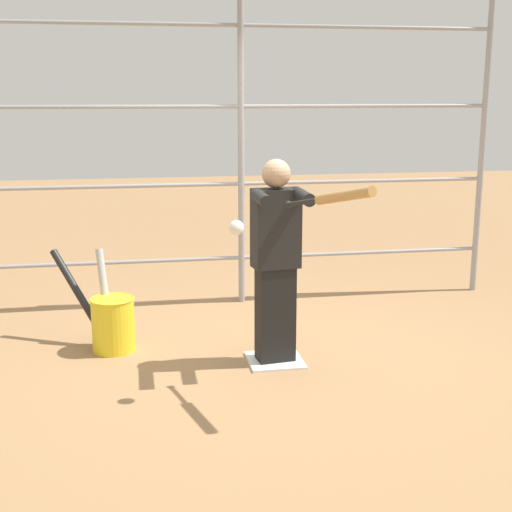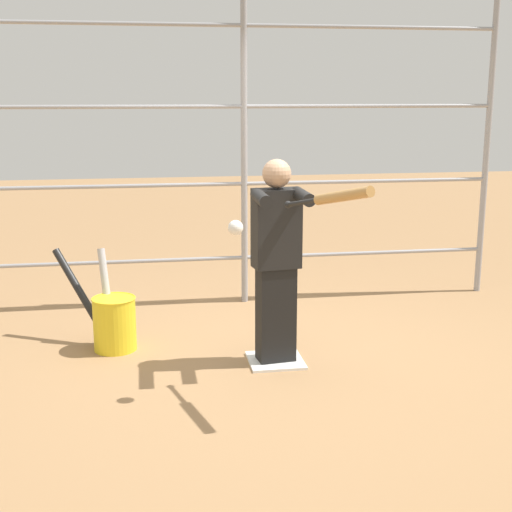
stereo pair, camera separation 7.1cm
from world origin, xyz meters
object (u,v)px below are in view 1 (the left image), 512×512
(batter, at_px, (276,256))
(softball_in_flight, at_px, (236,228))
(baseball_bat_swinging, at_px, (337,197))
(bat_bucket, at_px, (111,321))

(batter, distance_m, softball_in_flight, 0.74)
(softball_in_flight, bearing_deg, baseball_bat_swinging, 154.45)
(softball_in_flight, relative_size, bat_bucket, 0.13)
(softball_in_flight, bearing_deg, bat_bucket, -51.73)
(batter, relative_size, baseball_bat_swinging, 1.95)
(softball_in_flight, height_order, bat_bucket, softball_in_flight)
(batter, height_order, bat_bucket, batter)
(bat_bucket, bearing_deg, batter, 157.68)
(baseball_bat_swinging, bearing_deg, bat_bucket, -43.52)
(baseball_bat_swinging, height_order, softball_in_flight, baseball_bat_swinging)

